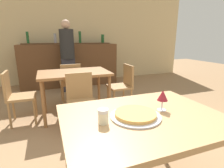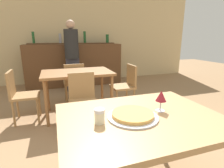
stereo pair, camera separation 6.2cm
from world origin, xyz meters
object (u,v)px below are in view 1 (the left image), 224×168
at_px(pizza_tray, 135,115).
at_px(person_standing, 68,54).
at_px(chair_far_side_front, 81,98).
at_px(chair_far_side_right, 123,83).
at_px(chair_far_side_back, 71,81).
at_px(cheese_shaker, 103,116).
at_px(wine_glass, 163,96).
at_px(chair_far_side_left, 16,94).

relative_size(pizza_tray, person_standing, 0.21).
xyz_separation_m(chair_far_side_front, chair_far_side_right, (0.90, 0.55, 0.00)).
distance_m(chair_far_side_back, person_standing, 1.07).
distance_m(chair_far_side_back, cheese_shaker, 2.49).
distance_m(chair_far_side_right, pizza_tray, 2.08).
bearing_deg(pizza_tray, chair_far_side_front, 95.59).
height_order(chair_far_side_front, cheese_shaker, cheese_shaker).
bearing_deg(wine_glass, chair_far_side_front, 106.07).
bearing_deg(chair_far_side_right, chair_far_side_front, -58.74).
distance_m(chair_far_side_back, chair_far_side_left, 1.05).
bearing_deg(chair_far_side_front, person_standing, 87.70).
bearing_deg(cheese_shaker, chair_far_side_back, 87.53).
xyz_separation_m(chair_far_side_back, cheese_shaker, (-0.11, -2.46, 0.34)).
bearing_deg(cheese_shaker, chair_far_side_left, 112.47).
xyz_separation_m(chair_far_side_right, pizza_tray, (-0.77, -1.91, 0.31)).
distance_m(cheese_shaker, person_standing, 3.43).
bearing_deg(chair_far_side_back, cheese_shaker, 87.53).
bearing_deg(person_standing, cheese_shaker, -93.16).
distance_m(chair_far_side_right, wine_glass, 1.98).
height_order(chair_far_side_front, chair_far_side_left, same).
height_order(cheese_shaker, person_standing, person_standing).
height_order(chair_far_side_right, cheese_shaker, cheese_shaker).
relative_size(chair_far_side_right, cheese_shaker, 8.46).
xyz_separation_m(pizza_tray, wine_glass, (0.25, 0.04, 0.10)).
height_order(chair_far_side_back, pizza_tray, chair_far_side_back).
xyz_separation_m(chair_far_side_front, chair_far_side_left, (-0.90, 0.55, 0.00)).
bearing_deg(chair_far_side_back, chair_far_side_front, 90.00).
height_order(pizza_tray, person_standing, person_standing).
distance_m(person_standing, wine_glass, 3.39).
bearing_deg(pizza_tray, chair_far_side_left, 118.42).
xyz_separation_m(chair_far_side_right, cheese_shaker, (-1.01, -1.92, 0.34)).
height_order(chair_far_side_left, chair_far_side_right, same).
xyz_separation_m(chair_far_side_left, cheese_shaker, (0.79, -1.92, 0.34)).
bearing_deg(chair_far_side_right, chair_far_side_left, -90.00).
bearing_deg(chair_far_side_right, person_standing, -151.54).
distance_m(chair_far_side_back, chair_far_side_right, 1.05).
height_order(chair_far_side_left, person_standing, person_standing).
relative_size(chair_far_side_left, chair_far_side_right, 1.00).
bearing_deg(wine_glass, chair_far_side_right, 74.51).
bearing_deg(chair_far_side_left, cheese_shaker, -157.53).
bearing_deg(pizza_tray, cheese_shaker, -177.89).
relative_size(chair_far_side_back, person_standing, 0.48).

